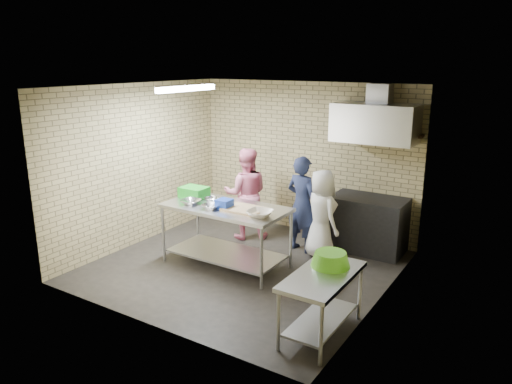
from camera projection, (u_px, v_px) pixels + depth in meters
floor at (244, 266)px, 7.42m from camera, size 4.20×4.20×0.00m
ceiling at (242, 86)px, 6.71m from camera, size 4.20×4.20×0.00m
back_wall at (305, 158)px, 8.70m from camera, size 4.20×0.06×2.70m
front_wall at (144, 217)px, 5.43m from camera, size 4.20×0.06×2.70m
left_wall at (139, 165)px, 8.15m from camera, size 0.06×4.00×2.70m
right_wall at (384, 203)px, 5.98m from camera, size 0.06×4.00×2.70m
prep_table at (226, 236)px, 7.38m from camera, size 1.88×0.94×0.94m
side_counter at (322, 304)px, 5.50m from camera, size 0.60×1.20×0.75m
stove at (367, 224)px, 7.95m from camera, size 1.20×0.70×0.90m
range_hood at (375, 123)px, 7.56m from camera, size 1.30×0.60×0.60m
hood_duct at (380, 93)px, 7.56m from camera, size 0.35×0.30×0.30m
wall_shelf at (397, 135)px, 7.61m from camera, size 0.80×0.20×0.04m
fluorescent_fixture at (187, 89)px, 7.24m from camera, size 0.10×1.25×0.08m
green_crate at (194, 192)px, 7.69m from camera, size 0.42×0.31×0.17m
blue_tub at (224, 204)px, 7.13m from camera, size 0.21×0.21×0.14m
cutting_board at (244, 209)px, 7.05m from camera, size 0.58×0.44×0.03m
mixing_bowl_a at (191, 202)px, 7.34m from camera, size 0.32×0.32×0.07m
mixing_bowl_b at (212, 200)px, 7.44m from camera, size 0.24×0.24×0.07m
mixing_bowl_c at (211, 206)px, 7.11m from camera, size 0.29×0.29×0.07m
ceramic_bowl at (260, 213)px, 6.76m from camera, size 0.39×0.39×0.09m
green_basin at (331, 259)px, 5.59m from camera, size 0.46×0.46×0.17m
bottle_red at (382, 126)px, 7.71m from camera, size 0.07×0.07×0.18m
man_navy at (302, 204)px, 7.87m from camera, size 0.64×0.49×1.59m
woman_pink at (246, 194)px, 8.43m from camera, size 0.98×0.93×1.60m
woman_white at (322, 214)px, 7.60m from camera, size 0.83×0.77×1.43m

